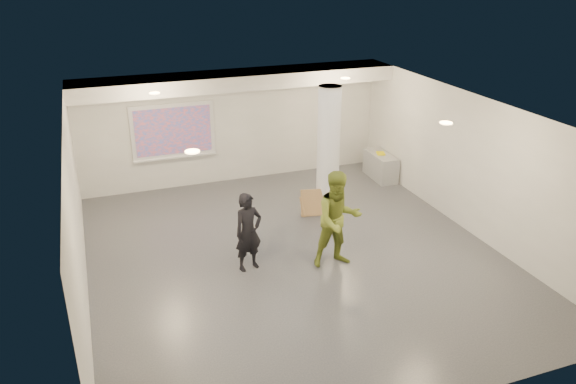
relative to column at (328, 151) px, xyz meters
name	(u,v)px	position (x,y,z in m)	size (l,w,h in m)	color
floor	(295,256)	(-1.50, -1.80, -1.50)	(8.00, 9.00, 0.01)	#393B40
ceiling	(296,112)	(-1.50, -1.80, 1.50)	(8.00, 9.00, 0.01)	white
wall_back	(234,126)	(-1.50, 2.70, 0.00)	(8.00, 0.01, 3.00)	beige
wall_front	(425,319)	(-1.50, -6.30, 0.00)	(8.00, 0.01, 3.00)	beige
wall_left	(76,219)	(-5.50, -1.80, 0.00)	(0.01, 9.00, 3.00)	beige
wall_right	(468,163)	(2.50, -1.80, 0.00)	(0.01, 9.00, 3.00)	beige
soffit_band	(238,80)	(-1.50, 2.15, 1.32)	(8.00, 1.10, 0.36)	silver
downlight_nw	(155,93)	(-3.70, 0.70, 1.48)	(0.22, 0.22, 0.02)	#F2C47D
downlight_ne	(345,78)	(0.70, 0.70, 1.48)	(0.22, 0.22, 0.02)	#F2C47D
downlight_sw	(192,151)	(-3.70, -3.30, 1.48)	(0.22, 0.22, 0.02)	#F2C47D
downlight_se	(446,123)	(0.70, -3.30, 1.48)	(0.22, 0.22, 0.02)	#F2C47D
column	(328,151)	(0.00, 0.00, 0.00)	(0.52, 0.52, 3.00)	white
projection_screen	(173,132)	(-3.10, 2.65, 0.03)	(2.10, 0.13, 1.42)	white
credenza	(381,166)	(2.22, 1.42, -1.15)	(0.50, 1.19, 0.69)	gray
postit_pad	(381,153)	(2.20, 1.43, -0.79)	(0.21, 0.28, 0.03)	#F2E103
cardboard_back	(313,203)	(-0.41, -0.14, -1.18)	(0.58, 0.05, 0.63)	#9E7749
cardboard_front	(309,205)	(-0.48, -0.06, -1.26)	(0.44, 0.04, 0.48)	#9E7749
woman	(248,232)	(-2.50, -1.94, -0.72)	(0.57, 0.37, 1.56)	black
man	(338,220)	(-0.83, -2.38, -0.53)	(0.94, 0.73, 1.94)	olive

